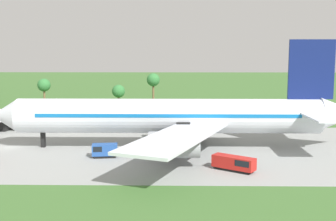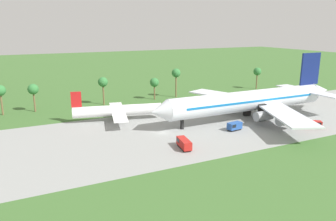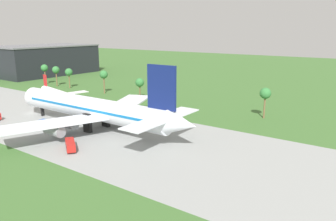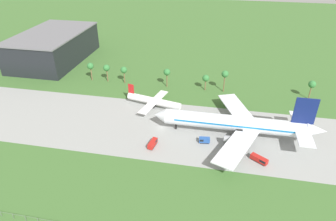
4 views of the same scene
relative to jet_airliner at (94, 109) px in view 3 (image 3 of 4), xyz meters
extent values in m
plane|color=#3D662D|center=(-31.47, -0.54, -5.91)|extent=(600.00, 600.00, 0.00)
cube|color=gray|center=(-31.47, -0.54, -5.90)|extent=(320.00, 44.00, 0.02)
cylinder|color=silver|center=(-1.76, 0.00, 0.07)|extent=(55.47, 6.31, 6.31)
cone|color=silver|center=(-32.02, 0.00, 0.07)|extent=(5.05, 6.19, 6.19)
cone|color=silver|center=(29.92, 0.00, 0.54)|extent=(7.89, 6.00, 6.00)
cube|color=#146BB7|center=(-1.76, 0.00, 0.54)|extent=(47.15, 6.44, 0.63)
cube|color=navy|center=(24.08, 0.00, 8.59)|extent=(8.21, 0.50, 10.73)
cube|color=silver|center=(24.40, 0.00, 1.01)|extent=(5.68, 25.26, 0.30)
cube|color=silver|center=(0.04, -13.68, -1.04)|extent=(17.86, 28.45, 0.44)
cube|color=silver|center=(0.04, 13.68, -1.04)|extent=(17.86, 28.45, 0.44)
cylinder|color=gray|center=(-2.03, -7.58, -2.86)|extent=(5.68, 2.84, 2.84)
cylinder|color=gray|center=(0.52, -13.89, -2.86)|extent=(5.68, 2.84, 2.84)
cylinder|color=gray|center=(-2.03, 7.58, -2.86)|extent=(5.68, 2.84, 2.84)
cylinder|color=gray|center=(0.52, 13.89, -2.86)|extent=(5.68, 2.84, 2.84)
cube|color=black|center=(-25.06, 0.00, -3.24)|extent=(0.70, 0.90, 5.34)
cube|color=black|center=(1.01, -3.47, -3.24)|extent=(2.40, 1.20, 5.34)
cube|color=black|center=(1.01, 3.47, -3.24)|extent=(2.40, 1.20, 5.34)
cylinder|color=white|center=(-38.72, 16.44, -2.69)|extent=(27.22, 9.47, 3.39)
cube|color=red|center=(-50.62, 19.22, 1.37)|extent=(3.02, 0.93, 4.74)
cube|color=white|center=(-38.72, 16.44, -3.03)|extent=(9.51, 24.73, 0.24)
cube|color=black|center=(-38.72, 16.44, -4.30)|extent=(1.86, 3.24, 3.22)
cube|color=black|center=(8.32, -15.26, -5.71)|extent=(5.57, 4.60, 0.40)
cube|color=#B21E19|center=(8.32, -15.26, -4.61)|extent=(6.49, 5.32, 1.80)
cube|color=black|center=(9.80, -16.27, -4.34)|extent=(3.03, 2.97, 0.90)
cube|color=black|center=(-12.28, -7.47, -5.71)|extent=(3.80, 2.27, 0.40)
cube|color=#234C99|center=(-12.28, -7.47, -4.56)|extent=(4.46, 2.55, 1.88)
cube|color=black|center=(-13.43, -7.63, -4.28)|extent=(1.74, 2.22, 0.90)
cube|color=black|center=(-116.81, 64.57, 2.83)|extent=(36.00, 60.00, 17.46)
cube|color=slate|center=(-116.81, 64.57, 11.96)|extent=(36.72, 61.20, 0.80)
cylinder|color=brown|center=(-16.24, 39.57, -2.76)|extent=(0.56, 0.56, 6.29)
sphere|color=#337538|center=(-16.24, 39.57, 0.99)|extent=(3.60, 3.60, 3.60)
cylinder|color=brown|center=(35.93, 39.57, -2.10)|extent=(0.56, 0.56, 7.61)
sphere|color=#337538|center=(35.93, 39.57, 2.30)|extent=(3.60, 3.60, 3.60)
cylinder|color=brown|center=(-71.05, 39.57, -2.09)|extent=(0.56, 0.56, 7.64)
sphere|color=#337538|center=(-71.05, 39.57, 2.33)|extent=(3.60, 3.60, 3.60)
cylinder|color=brown|center=(-61.05, 39.57, -2.28)|extent=(0.56, 0.56, 7.25)
sphere|color=#337538|center=(-61.05, 39.57, 1.94)|extent=(3.60, 3.60, 3.60)
cylinder|color=brown|center=(-80.49, 39.57, -1.91)|extent=(0.56, 0.56, 7.99)
sphere|color=#337538|center=(-80.49, 39.57, 2.69)|extent=(3.60, 3.60, 3.60)
cylinder|color=brown|center=(-6.56, 39.57, -1.17)|extent=(0.56, 0.56, 9.47)
sphere|color=#337538|center=(-6.56, 39.57, 4.17)|extent=(3.60, 3.60, 3.60)
cylinder|color=brown|center=(-36.98, 39.57, -1.92)|extent=(0.56, 0.56, 7.97)
sphere|color=#337538|center=(-36.98, 39.57, 2.66)|extent=(3.60, 3.60, 3.60)
camera|label=1|loc=(-0.36, -76.45, 11.63)|focal=45.00mm
camera|label=2|loc=(-67.69, -78.40, 22.48)|focal=35.00mm
camera|label=3|loc=(69.72, -61.76, 21.99)|focal=35.00mm
camera|label=4|loc=(-7.69, -104.78, 65.91)|focal=32.00mm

